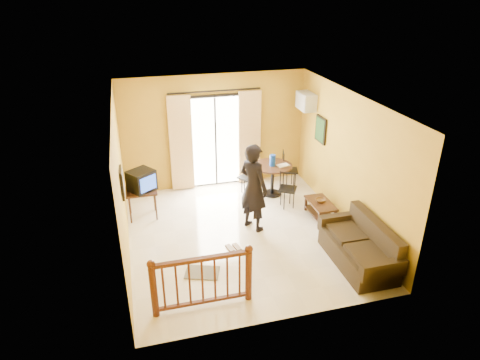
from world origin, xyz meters
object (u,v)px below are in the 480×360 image
object	(u,v)px
dining_table	(273,171)
television	(142,181)
coffee_table	(320,207)
sofa	(361,248)
standing_person	(253,188)

from	to	relation	value
dining_table	television	bearing A→B (deg)	-174.31
coffee_table	sofa	distance (m)	1.73
dining_table	standing_person	world-z (taller)	standing_person
television	dining_table	world-z (taller)	television
sofa	standing_person	bearing A→B (deg)	132.68
sofa	television	bearing A→B (deg)	143.73
dining_table	sofa	bearing A→B (deg)	-77.78
standing_person	dining_table	bearing A→B (deg)	-64.95
sofa	dining_table	bearing A→B (deg)	102.45
dining_table	sofa	size ratio (longest dim) A/B	0.52
coffee_table	sofa	world-z (taller)	sofa
television	sofa	distance (m)	4.66
television	sofa	bearing A→B (deg)	-71.19
television	sofa	world-z (taller)	television
dining_table	sofa	world-z (taller)	sofa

